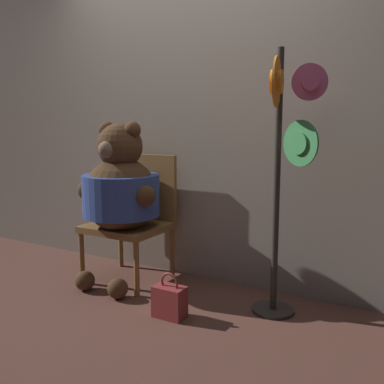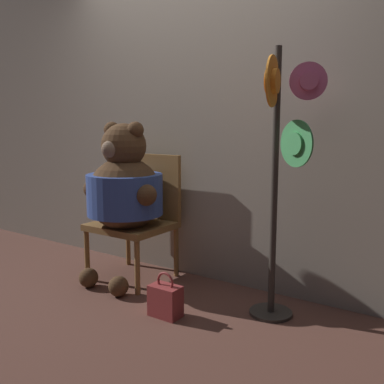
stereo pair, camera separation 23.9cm
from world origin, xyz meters
The scene contains 6 objects.
ground_plane centered at (0.00, 0.00, 0.00)m, with size 14.00×14.00×0.00m, color brown.
wall_back centered at (0.00, 0.55, 1.28)m, with size 8.00×0.10×2.56m.
chair centered at (-0.42, 0.25, 0.52)m, with size 0.59×0.53×0.99m.
teddy_bear centered at (-0.41, 0.06, 0.74)m, with size 0.70×0.62×1.26m.
hat_display_rack centered at (0.84, 0.12, 0.99)m, with size 0.43×0.42×1.70m.
handbag_on_ground centered at (0.23, -0.26, 0.11)m, with size 0.21×0.13×0.30m.
Camera 1 is at (1.65, -2.45, 1.22)m, focal length 40.00 mm.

